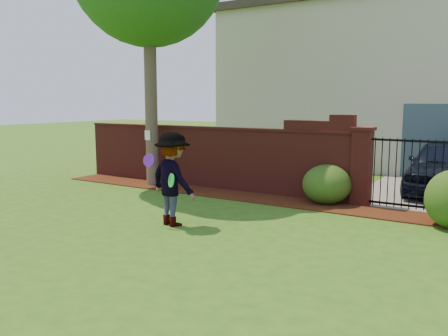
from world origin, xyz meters
The scene contains 13 objects.
ground centered at (0.00, 0.00, -0.01)m, with size 80.00×80.00×0.01m, color #305A16.
mulch_bed centered at (-0.95, 3.34, 0.01)m, with size 11.10×1.08×0.03m, color #37160A.
brick_wall centered at (-2.01, 4.00, 0.93)m, with size 8.70×0.31×2.16m.
pillar_left centered at (2.40, 4.00, 0.96)m, with size 0.50×0.50×1.88m.
iron_gate centered at (3.50, 4.00, 0.85)m, with size 1.78×0.03×1.60m.
driveway centered at (3.50, 8.00, 0.01)m, with size 3.20×8.00×0.01m, color slate.
house centered at (1.00, 12.00, 3.16)m, with size 12.40×6.40×6.30m.
car centered at (3.89, 6.54, 0.73)m, with size 1.72×4.28×1.46m, color black.
paper_notice centered at (-3.60, 3.21, 1.50)m, with size 0.20×0.01×0.28m, color white.
shrub_left centered at (1.65, 3.71, 0.48)m, with size 1.18×1.18×0.96m, color #1F4815.
man centered at (-0.32, 0.15, 0.94)m, with size 1.21×0.70×1.88m, color gray.
frisbee_purple centered at (-0.68, -0.07, 1.32)m, with size 0.26×0.26×0.02m, color #611BAE.
frisbee_green centered at (-0.09, -0.12, 0.98)m, with size 0.27×0.27×0.03m, color green.
Camera 1 is at (5.40, -6.99, 2.48)m, focal length 37.16 mm.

